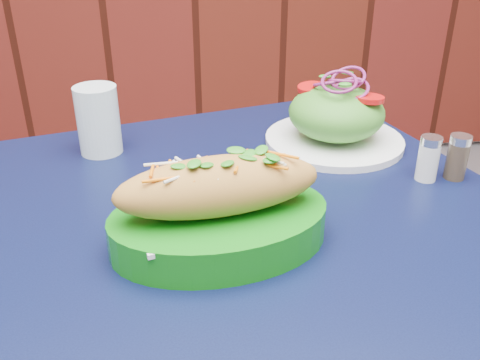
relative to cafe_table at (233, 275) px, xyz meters
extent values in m
cube|color=black|center=(0.00, 0.00, 0.07)|extent=(0.99, 0.99, 0.03)
cylinder|color=black|center=(-0.41, 0.23, -0.30)|extent=(0.04, 0.04, 0.72)
cylinder|color=black|center=(0.23, 0.41, -0.30)|extent=(0.04, 0.04, 0.72)
cube|color=white|center=(-0.02, -0.05, 0.13)|extent=(0.22, 0.16, 0.01)
ellipsoid|color=#C28C3D|center=(-0.02, -0.05, 0.17)|extent=(0.26, 0.12, 0.07)
cylinder|color=white|center=(0.20, 0.23, 0.09)|extent=(0.24, 0.24, 0.01)
ellipsoid|color=#4C992D|center=(0.20, 0.23, 0.14)|extent=(0.16, 0.16, 0.09)
cylinder|color=#B90E0D|center=(0.24, 0.20, 0.18)|extent=(0.05, 0.05, 0.01)
cylinder|color=#B90E0D|center=(0.16, 0.27, 0.18)|extent=(0.05, 0.05, 0.01)
cylinder|color=#B90E0D|center=(0.20, 0.28, 0.18)|extent=(0.05, 0.05, 0.01)
torus|color=#7D1B5F|center=(0.20, 0.23, 0.19)|extent=(0.06, 0.06, 0.01)
torus|color=#7D1B5F|center=(0.20, 0.23, 0.20)|extent=(0.06, 0.06, 0.01)
torus|color=#7D1B5F|center=(0.20, 0.23, 0.20)|extent=(0.06, 0.06, 0.01)
torus|color=#7D1B5F|center=(0.20, 0.23, 0.21)|extent=(0.06, 0.06, 0.01)
torus|color=#7D1B5F|center=(0.20, 0.23, 0.21)|extent=(0.06, 0.06, 0.01)
cylinder|color=silver|center=(-0.20, 0.24, 0.14)|extent=(0.07, 0.07, 0.11)
cylinder|color=white|center=(0.30, 0.09, 0.12)|extent=(0.03, 0.03, 0.06)
cylinder|color=silver|center=(0.30, 0.09, 0.15)|extent=(0.03, 0.03, 0.01)
cylinder|color=#3F3326|center=(0.34, 0.09, 0.12)|extent=(0.03, 0.03, 0.06)
cylinder|color=silver|center=(0.34, 0.09, 0.15)|extent=(0.03, 0.03, 0.01)
camera|label=1|loc=(-0.05, -0.60, 0.46)|focal=40.00mm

